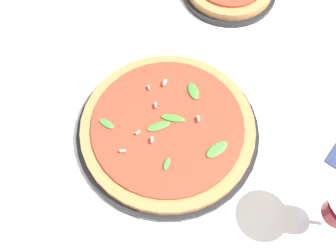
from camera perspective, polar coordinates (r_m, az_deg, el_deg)
The scene contains 2 objects.
ground_plane at distance 0.76m, azimuth -1.37°, elevation -2.49°, with size 6.00×6.00×0.00m, color silver.
pizza_arugula_main at distance 0.76m, azimuth 0.01°, elevation -0.45°, with size 0.35×0.35×0.05m.
Camera 1 is at (0.24, 0.21, 0.69)m, focal length 42.00 mm.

